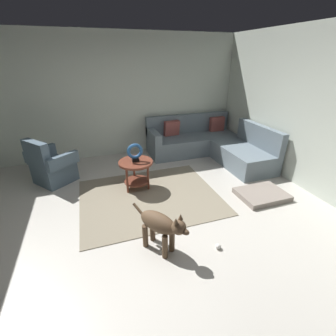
% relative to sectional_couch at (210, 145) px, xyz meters
% --- Properties ---
extents(ground_plane, '(6.00, 6.00, 0.10)m').
position_rel_sectional_couch_xyz_m(ground_plane, '(-1.99, -2.02, -0.34)').
color(ground_plane, beige).
extents(wall_back, '(6.00, 0.12, 2.70)m').
position_rel_sectional_couch_xyz_m(wall_back, '(-1.99, 0.92, 1.06)').
color(wall_back, silver).
rests_on(wall_back, ground_plane).
extents(wall_right, '(0.12, 6.00, 2.70)m').
position_rel_sectional_couch_xyz_m(wall_right, '(0.95, -2.02, 1.06)').
color(wall_right, silver).
rests_on(wall_right, ground_plane).
extents(area_rug, '(2.30, 1.90, 0.01)m').
position_rel_sectional_couch_xyz_m(area_rug, '(-1.84, -1.32, -0.28)').
color(area_rug, gray).
rests_on(area_rug, ground_plane).
extents(sectional_couch, '(2.20, 2.25, 0.88)m').
position_rel_sectional_couch_xyz_m(sectional_couch, '(0.00, 0.00, 0.00)').
color(sectional_couch, slate).
rests_on(sectional_couch, ground_plane).
extents(armchair, '(0.97, 1.00, 0.88)m').
position_rel_sectional_couch_xyz_m(armchair, '(-3.44, -0.21, 0.03)').
color(armchair, '#4C6070').
rests_on(armchair, ground_plane).
extents(side_table, '(0.60, 0.60, 0.54)m').
position_rel_sectional_couch_xyz_m(side_table, '(-1.98, -0.96, 0.13)').
color(side_table, brown).
rests_on(side_table, ground_plane).
extents(torus_sculpture, '(0.28, 0.08, 0.33)m').
position_rel_sectional_couch_xyz_m(torus_sculpture, '(-1.98, -0.96, 0.42)').
color(torus_sculpture, black).
rests_on(torus_sculpture, side_table).
extents(dog_bed_mat, '(0.80, 0.60, 0.09)m').
position_rel_sectional_couch_xyz_m(dog_bed_mat, '(-0.01, -1.94, -0.24)').
color(dog_bed_mat, gray).
rests_on(dog_bed_mat, ground_plane).
extents(dog, '(0.52, 0.73, 0.63)m').
position_rel_sectional_couch_xyz_m(dog, '(-2.01, -2.55, 0.09)').
color(dog, brown).
rests_on(dog, ground_plane).
extents(dog_toy_ball, '(0.07, 0.07, 0.07)m').
position_rel_sectional_couch_xyz_m(dog_toy_ball, '(-1.33, -2.78, -0.25)').
color(dog_toy_ball, silver).
rests_on(dog_toy_ball, ground_plane).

